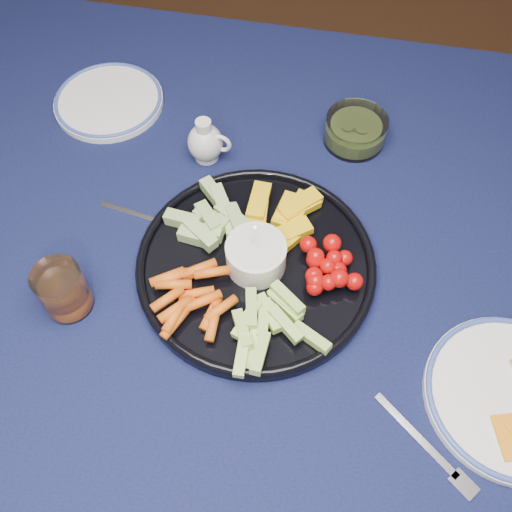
% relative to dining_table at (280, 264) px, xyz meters
% --- Properties ---
extents(dining_table, '(1.67, 1.07, 0.75)m').
position_rel_dining_table_xyz_m(dining_table, '(0.00, 0.00, 0.00)').
color(dining_table, '#512D1B').
rests_on(dining_table, ground).
extents(crudite_platter, '(0.37, 0.37, 0.12)m').
position_rel_dining_table_xyz_m(crudite_platter, '(-0.03, -0.07, 0.11)').
color(crudite_platter, black).
rests_on(crudite_platter, dining_table).
extents(creamer_pitcher, '(0.08, 0.06, 0.09)m').
position_rel_dining_table_xyz_m(creamer_pitcher, '(-0.16, 0.14, 0.12)').
color(creamer_pitcher, silver).
rests_on(creamer_pitcher, dining_table).
extents(pickle_bowl, '(0.11, 0.11, 0.05)m').
position_rel_dining_table_xyz_m(pickle_bowl, '(0.09, 0.23, 0.11)').
color(pickle_bowl, silver).
rests_on(pickle_bowl, dining_table).
extents(cheese_plate, '(0.24, 0.24, 0.03)m').
position_rel_dining_table_xyz_m(cheese_plate, '(0.35, -0.20, 0.10)').
color(cheese_plate, white).
rests_on(cheese_plate, dining_table).
extents(juice_tumbler, '(0.07, 0.07, 0.08)m').
position_rel_dining_table_xyz_m(juice_tumbler, '(-0.29, -0.18, 0.12)').
color(juice_tumbler, silver).
rests_on(juice_tumbler, dining_table).
extents(fork_left, '(0.14, 0.04, 0.00)m').
position_rel_dining_table_xyz_m(fork_left, '(-0.23, -0.01, 0.09)').
color(fork_left, white).
rests_on(fork_left, dining_table).
extents(fork_right, '(0.14, 0.12, 0.00)m').
position_rel_dining_table_xyz_m(fork_right, '(0.25, -0.30, 0.09)').
color(fork_right, white).
rests_on(fork_right, dining_table).
extents(side_plate_extra, '(0.20, 0.20, 0.02)m').
position_rel_dining_table_xyz_m(side_plate_extra, '(-0.37, 0.24, 0.10)').
color(side_plate_extra, white).
rests_on(side_plate_extra, dining_table).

